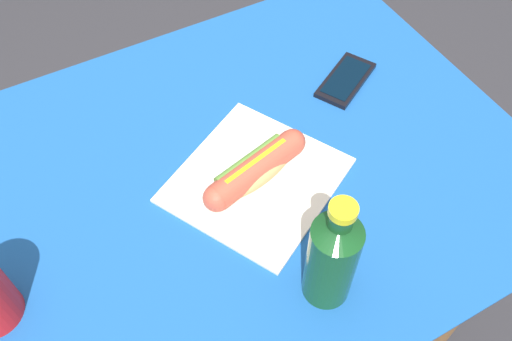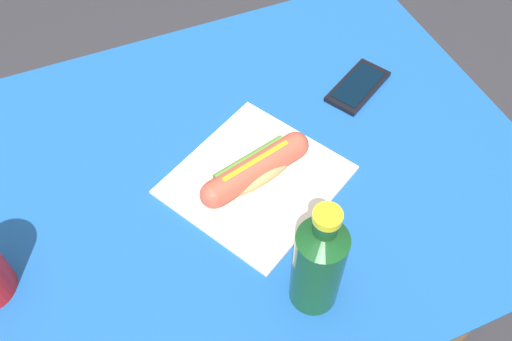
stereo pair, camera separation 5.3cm
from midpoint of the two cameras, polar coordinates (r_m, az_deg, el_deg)
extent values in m
plane|color=#2D2D33|center=(1.66, -3.71, -17.14)|extent=(6.00, 6.00, 0.00)
cylinder|color=brown|center=(1.36, 19.10, -12.48)|extent=(0.07, 0.07, 0.75)
cylinder|color=brown|center=(1.58, 5.69, 4.18)|extent=(0.07, 0.07, 0.75)
cube|color=brown|center=(0.97, -6.04, -1.94)|extent=(1.07, 0.74, 0.03)
cube|color=#19519E|center=(0.96, -6.13, -1.37)|extent=(1.13, 0.80, 0.00)
cube|color=silver|center=(0.95, -1.60, -1.03)|extent=(0.35, 0.35, 0.01)
ellipsoid|color=tan|center=(0.93, -1.64, -0.10)|extent=(0.17, 0.09, 0.05)
cylinder|color=#BC4C38|center=(0.93, -1.65, 0.10)|extent=(0.18, 0.09, 0.05)
sphere|color=#BC4C38|center=(0.96, 2.20, 2.90)|extent=(0.05, 0.05, 0.05)
sphere|color=#BC4C38|center=(0.90, -5.78, -2.90)|extent=(0.05, 0.05, 0.05)
cube|color=yellow|center=(0.91, -1.68, 0.91)|extent=(0.13, 0.04, 0.00)
cylinder|color=#568433|center=(0.93, -2.35, 1.02)|extent=(0.14, 0.05, 0.02)
cube|color=black|center=(1.12, 7.88, 9.20)|extent=(0.16, 0.13, 0.01)
cube|color=black|center=(1.12, 7.91, 9.41)|extent=(0.13, 0.11, 0.00)
cylinder|color=#14471E|center=(0.79, 5.80, -9.52)|extent=(0.07, 0.07, 0.16)
cone|color=#14471E|center=(0.70, 6.42, -6.07)|extent=(0.07, 0.07, 0.02)
cylinder|color=#14471E|center=(0.68, 6.60, -5.05)|extent=(0.03, 0.03, 0.03)
cylinder|color=yellow|center=(0.67, 6.75, -4.19)|extent=(0.04, 0.04, 0.01)
camera|label=1|loc=(0.03, -91.64, -2.21)|focal=38.73mm
camera|label=2|loc=(0.03, 88.36, 2.21)|focal=38.73mm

